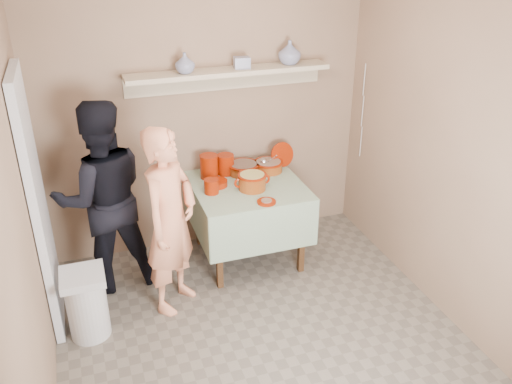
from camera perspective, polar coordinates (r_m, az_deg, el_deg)
name	(u,v)px	position (r m, az deg, el deg)	size (l,w,h in m)	color
ground	(270,352)	(4.19, 1.44, -16.48)	(3.50, 3.50, 0.00)	#685E52
tile_panel	(39,206)	(4.26, -21.90, -1.39)	(0.06, 0.70, 2.00)	silver
plate_stack_a	(209,166)	(4.94, -4.97, 2.70)	(0.16, 0.16, 0.22)	#781301
plate_stack_b	(226,164)	(5.01, -3.21, 2.93)	(0.16, 0.16, 0.19)	#781301
bowl_stack	(211,186)	(4.67, -4.72, 0.61)	(0.13, 0.13, 0.13)	#781301
empty_bowl	(217,183)	(4.80, -4.09, 0.93)	(0.18, 0.18, 0.05)	#781301
propped_lid	(282,155)	(5.16, 2.79, 3.96)	(0.24, 0.24, 0.02)	#781301
vase_right	(290,52)	(4.96, 3.56, 14.46)	(0.20, 0.20, 0.21)	navy
vase_left	(185,63)	(4.68, -7.50, 13.31)	(0.16, 0.16, 0.17)	navy
ceramic_box	(242,63)	(4.82, -1.50, 13.45)	(0.14, 0.10, 0.10)	navy
person_cook	(171,221)	(4.27, -8.98, -3.07)	(0.56, 0.37, 1.55)	#EF9067
person_helper	(103,198)	(4.62, -15.83, -0.59)	(0.81, 0.63, 1.66)	black
room_shell	(273,150)	(3.31, 1.75, 4.40)	(3.04, 3.54, 2.62)	#8F7158
serving_table	(247,196)	(4.89, -0.90, -0.45)	(0.97, 0.97, 0.76)	#4C2D16
cazuela_meat_a	(243,167)	(5.03, -1.33, 2.60)	(0.30, 0.30, 0.10)	maroon
cazuela_meat_b	(269,165)	(5.07, 1.33, 2.83)	(0.28, 0.28, 0.10)	maroon
ladle	(264,162)	(5.02, 0.87, 3.21)	(0.08, 0.26, 0.19)	silver
cazuela_rice	(252,180)	(4.71, -0.41, 1.24)	(0.33, 0.25, 0.14)	maroon
front_plate	(266,202)	(4.51, 1.11, -1.02)	(0.16, 0.16, 0.03)	#781301
wall_shelf	(228,74)	(4.84, -2.96, 12.34)	(1.80, 0.25, 0.21)	#C1AF8F
trash_bin	(87,304)	(4.35, -17.38, -11.19)	(0.32, 0.32, 0.56)	silver
electrical_cord	(363,111)	(5.29, 11.15, 8.33)	(0.01, 0.05, 0.90)	silver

